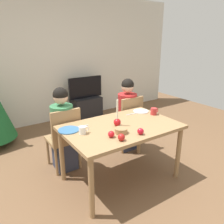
{
  "coord_description": "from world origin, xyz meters",
  "views": [
    {
      "loc": [
        -1.51,
        -2.06,
        1.8
      ],
      "look_at": [
        0.0,
        0.2,
        0.87
      ],
      "focal_mm": 36.1,
      "sensor_mm": 36.0,
      "label": 1
    }
  ],
  "objects_px": {
    "bowl_walnuts": "(121,131)",
    "person_left_child": "(63,131)",
    "chair_right": "(128,120)",
    "apple_near_candle": "(141,131)",
    "tv_stand": "(86,108)",
    "tv": "(85,87)",
    "candle_centerpiece": "(117,120)",
    "apple_by_right_mug": "(121,137)",
    "chair_left": "(64,136)",
    "person_right_child": "(127,116)",
    "mug_right": "(154,111)",
    "plate_left": "(69,130)",
    "apple_by_left_plate": "(111,134)",
    "dining_table": "(121,132)",
    "mug_left": "(83,130)",
    "plate_right": "(141,111)"
  },
  "relations": [
    {
      "from": "bowl_walnuts",
      "to": "person_left_child",
      "type": "bearing_deg",
      "value": 115.01
    },
    {
      "from": "chair_right",
      "to": "apple_near_candle",
      "type": "relative_size",
      "value": 12.25
    },
    {
      "from": "tv_stand",
      "to": "person_left_child",
      "type": "bearing_deg",
      "value": -125.95
    },
    {
      "from": "tv",
      "to": "candle_centerpiece",
      "type": "distance_m",
      "value": 2.39
    },
    {
      "from": "apple_by_right_mug",
      "to": "chair_left",
      "type": "bearing_deg",
      "value": 105.83
    },
    {
      "from": "person_right_child",
      "to": "mug_right",
      "type": "relative_size",
      "value": 8.95
    },
    {
      "from": "plate_left",
      "to": "apple_by_left_plate",
      "type": "distance_m",
      "value": 0.53
    },
    {
      "from": "person_right_child",
      "to": "apple_by_left_plate",
      "type": "xyz_separation_m",
      "value": [
        -0.87,
        -0.85,
        0.22
      ]
    },
    {
      "from": "person_right_child",
      "to": "chair_left",
      "type": "bearing_deg",
      "value": -178.29
    },
    {
      "from": "dining_table",
      "to": "apple_by_right_mug",
      "type": "bearing_deg",
      "value": -125.51
    },
    {
      "from": "mug_left",
      "to": "apple_by_right_mug",
      "type": "bearing_deg",
      "value": -55.99
    },
    {
      "from": "dining_table",
      "to": "chair_left",
      "type": "height_order",
      "value": "chair_left"
    },
    {
      "from": "person_right_child",
      "to": "candle_centerpiece",
      "type": "relative_size",
      "value": 3.55
    },
    {
      "from": "apple_by_right_mug",
      "to": "person_right_child",
      "type": "bearing_deg",
      "value": 49.86
    },
    {
      "from": "person_right_child",
      "to": "apple_by_left_plate",
      "type": "bearing_deg",
      "value": -135.58
    },
    {
      "from": "person_right_child",
      "to": "tv",
      "type": "bearing_deg",
      "value": 86.04
    },
    {
      "from": "apple_near_candle",
      "to": "apple_by_right_mug",
      "type": "bearing_deg",
      "value": -178.14
    },
    {
      "from": "person_right_child",
      "to": "mug_right",
      "type": "bearing_deg",
      "value": -86.46
    },
    {
      "from": "bowl_walnuts",
      "to": "tv",
      "type": "bearing_deg",
      "value": 71.57
    },
    {
      "from": "tv_stand",
      "to": "plate_right",
      "type": "bearing_deg",
      "value": -94.11
    },
    {
      "from": "person_left_child",
      "to": "tv_stand",
      "type": "bearing_deg",
      "value": 54.05
    },
    {
      "from": "mug_left",
      "to": "mug_right",
      "type": "distance_m",
      "value": 1.11
    },
    {
      "from": "person_left_child",
      "to": "tv",
      "type": "relative_size",
      "value": 1.48
    },
    {
      "from": "tv",
      "to": "mug_left",
      "type": "xyz_separation_m",
      "value": [
        -1.19,
        -2.25,
        0.08
      ]
    },
    {
      "from": "chair_left",
      "to": "apple_by_right_mug",
      "type": "relative_size",
      "value": 11.64
    },
    {
      "from": "dining_table",
      "to": "candle_centerpiece",
      "type": "height_order",
      "value": "candle_centerpiece"
    },
    {
      "from": "chair_right",
      "to": "dining_table",
      "type": "bearing_deg",
      "value": -133.83
    },
    {
      "from": "candle_centerpiece",
      "to": "apple_by_left_plate",
      "type": "bearing_deg",
      "value": -135.97
    },
    {
      "from": "mug_left",
      "to": "mug_right",
      "type": "bearing_deg",
      "value": 1.55
    },
    {
      "from": "plate_right",
      "to": "bowl_walnuts",
      "type": "relative_size",
      "value": 1.53
    },
    {
      "from": "tv_stand",
      "to": "plate_left",
      "type": "relative_size",
      "value": 2.59
    },
    {
      "from": "apple_near_candle",
      "to": "person_right_child",
      "type": "bearing_deg",
      "value": 60.3
    },
    {
      "from": "tv",
      "to": "mug_right",
      "type": "xyz_separation_m",
      "value": [
        -0.08,
        -2.22,
        0.09
      ]
    },
    {
      "from": "chair_left",
      "to": "mug_left",
      "type": "xyz_separation_m",
      "value": [
        0.01,
        -0.56,
        0.28
      ]
    },
    {
      "from": "chair_right",
      "to": "candle_centerpiece",
      "type": "bearing_deg",
      "value": -136.98
    },
    {
      "from": "chair_left",
      "to": "plate_right",
      "type": "bearing_deg",
      "value": -17.5
    },
    {
      "from": "apple_near_candle",
      "to": "apple_by_left_plate",
      "type": "distance_m",
      "value": 0.34
    },
    {
      "from": "dining_table",
      "to": "chair_left",
      "type": "relative_size",
      "value": 1.56
    },
    {
      "from": "tv_stand",
      "to": "plate_right",
      "type": "distance_m",
      "value": 2.1
    },
    {
      "from": "candle_centerpiece",
      "to": "chair_right",
      "type": "bearing_deg",
      "value": 43.02
    },
    {
      "from": "chair_left",
      "to": "tv",
      "type": "bearing_deg",
      "value": 54.59
    },
    {
      "from": "person_left_child",
      "to": "plate_left",
      "type": "height_order",
      "value": "person_left_child"
    },
    {
      "from": "apple_near_candle",
      "to": "apple_by_left_plate",
      "type": "relative_size",
      "value": 1.01
    },
    {
      "from": "person_left_child",
      "to": "apple_by_right_mug",
      "type": "relative_size",
      "value": 15.16
    },
    {
      "from": "candle_centerpiece",
      "to": "person_right_child",
      "type": "bearing_deg",
      "value": 44.58
    },
    {
      "from": "tv",
      "to": "mug_right",
      "type": "bearing_deg",
      "value": -92.07
    },
    {
      "from": "chair_left",
      "to": "plate_left",
      "type": "relative_size",
      "value": 3.64
    },
    {
      "from": "plate_left",
      "to": "apple_by_left_plate",
      "type": "height_order",
      "value": "apple_by_left_plate"
    },
    {
      "from": "mug_right",
      "to": "person_left_child",
      "type": "bearing_deg",
      "value": 153.42
    },
    {
      "from": "chair_right",
      "to": "bowl_walnuts",
      "type": "bearing_deg",
      "value": -132.27
    }
  ]
}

